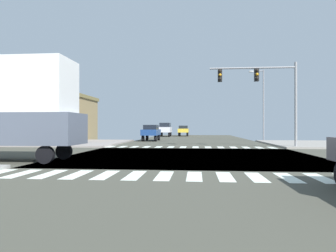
{
  "coord_description": "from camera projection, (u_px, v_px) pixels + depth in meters",
  "views": [
    {
      "loc": [
        0.32,
        -17.42,
        1.63
      ],
      "look_at": [
        -1.56,
        2.71,
        1.7
      ],
      "focal_mm": 32.64,
      "sensor_mm": 36.0,
      "label": 1
    }
  ],
  "objects": [
    {
      "name": "crosswalk_near",
      "position": [
        179.0,
        176.0,
        10.12
      ],
      "size": [
        13.5,
        2.0,
        0.01
      ],
      "color": "white",
      "rests_on": "ground"
    },
    {
      "name": "sidewalk_corner_nw",
      "position": [
        63.0,
        143.0,
        30.52
      ],
      "size": [
        12.0,
        12.0,
        0.14
      ],
      "color": "gray",
      "rests_on": "ground"
    },
    {
      "name": "ground",
      "position": [
        191.0,
        156.0,
        17.36
      ],
      "size": [
        90.0,
        90.0,
        0.05
      ],
      "color": "#44443A"
    },
    {
      "name": "bank_building",
      "position": [
        34.0,
        118.0,
        34.86
      ],
      "size": [
        13.4,
        10.58,
        5.32
      ],
      "color": "olive",
      "rests_on": "ground"
    },
    {
      "name": "box_truck_crossing_1",
      "position": [
        11.0,
        108.0,
        14.68
      ],
      "size": [
        7.2,
        2.4,
        4.85
      ],
      "rotation": [
        0.0,
        0.0,
        1.57
      ],
      "color": "black",
      "rests_on": "ground"
    },
    {
      "name": "sedan_leading_3",
      "position": [
        151.0,
        131.0,
        35.96
      ],
      "size": [
        1.8,
        4.3,
        1.88
      ],
      "rotation": [
        0.0,
        0.0,
        3.14
      ],
      "color": "black",
      "rests_on": "ground"
    },
    {
      "name": "sidewalk_corner_ne",
      "position": [
        334.0,
        144.0,
        28.11
      ],
      "size": [
        12.0,
        12.0,
        0.14
      ],
      "color": "gray",
      "rests_on": "ground"
    },
    {
      "name": "traffic_signal_mast",
      "position": [
        262.0,
        85.0,
        23.8
      ],
      "size": [
        6.7,
        0.55,
        6.67
      ],
      "color": "gray",
      "rests_on": "ground"
    },
    {
      "name": "sedan_farside_2",
      "position": [
        183.0,
        130.0,
        54.63
      ],
      "size": [
        1.8,
        4.3,
        1.88
      ],
      "rotation": [
        0.0,
        0.0,
        3.14
      ],
      "color": "black",
      "rests_on": "ground"
    },
    {
      "name": "suv_queued_1",
      "position": [
        165.0,
        128.0,
        52.4
      ],
      "size": [
        1.96,
        4.6,
        2.34
      ],
      "rotation": [
        0.0,
        0.0,
        3.14
      ],
      "color": "black",
      "rests_on": "ground"
    },
    {
      "name": "crosswalk_far",
      "position": [
        189.0,
        147.0,
        24.66
      ],
      "size": [
        13.5,
        2.0,
        0.01
      ],
      "color": "white",
      "rests_on": "ground"
    },
    {
      "name": "street_lamp",
      "position": [
        261.0,
        99.0,
        35.36
      ],
      "size": [
        1.78,
        0.32,
        8.24
      ],
      "color": "gray",
      "rests_on": "ground"
    }
  ]
}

